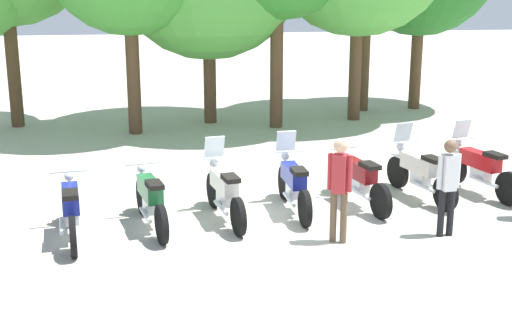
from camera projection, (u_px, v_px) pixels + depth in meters
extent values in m
plane|color=#BCB7A8|center=(260.00, 216.00, 12.48)|extent=(80.00, 80.00, 0.00)
cylinder|color=black|center=(71.00, 205.00, 12.05)|extent=(0.18, 0.65, 0.64)
cylinder|color=black|center=(73.00, 237.00, 10.61)|extent=(0.18, 0.65, 0.64)
cube|color=silver|center=(70.00, 186.00, 11.97)|extent=(0.16, 0.37, 0.04)
cube|color=navy|center=(70.00, 198.00, 11.29)|extent=(0.37, 0.97, 0.30)
cube|color=silver|center=(72.00, 215.00, 11.31)|extent=(0.27, 0.42, 0.24)
cube|color=black|center=(70.00, 194.00, 10.87)|extent=(0.29, 0.47, 0.08)
cylinder|color=silver|center=(70.00, 189.00, 11.89)|extent=(0.08, 0.23, 0.64)
cylinder|color=silver|center=(68.00, 172.00, 11.72)|extent=(0.62, 0.11, 0.04)
sphere|color=silver|center=(69.00, 176.00, 11.87)|extent=(0.18, 0.18, 0.16)
cylinder|color=silver|center=(62.00, 226.00, 11.01)|extent=(0.15, 0.70, 0.07)
cylinder|color=black|center=(142.00, 196.00, 12.53)|extent=(0.23, 0.65, 0.64)
cylinder|color=black|center=(162.00, 224.00, 11.13)|extent=(0.23, 0.65, 0.64)
cube|color=silver|center=(141.00, 178.00, 12.45)|extent=(0.19, 0.38, 0.04)
cube|color=#1E6033|center=(150.00, 189.00, 11.79)|extent=(0.45, 0.98, 0.30)
cube|color=silver|center=(151.00, 205.00, 11.81)|extent=(0.30, 0.44, 0.24)
cube|color=black|center=(155.00, 185.00, 11.38)|extent=(0.32, 0.48, 0.08)
cylinder|color=silver|center=(142.00, 181.00, 12.37)|extent=(0.10, 0.23, 0.64)
cylinder|color=silver|center=(143.00, 164.00, 12.20)|extent=(0.61, 0.16, 0.04)
sphere|color=silver|center=(141.00, 169.00, 12.35)|extent=(0.19, 0.19, 0.16)
cylinder|color=silver|center=(145.00, 215.00, 11.50)|extent=(0.21, 0.70, 0.07)
cylinder|color=black|center=(213.00, 190.00, 12.90)|extent=(0.21, 0.65, 0.64)
cylinder|color=black|center=(238.00, 217.00, 11.48)|extent=(0.21, 0.65, 0.64)
cube|color=silver|center=(213.00, 172.00, 12.82)|extent=(0.18, 0.38, 0.04)
cube|color=silver|center=(224.00, 182.00, 12.15)|extent=(0.42, 0.98, 0.30)
cube|color=silver|center=(225.00, 198.00, 12.17)|extent=(0.29, 0.43, 0.24)
cube|color=black|center=(231.00, 178.00, 11.74)|extent=(0.31, 0.48, 0.08)
cylinder|color=silver|center=(214.00, 175.00, 12.74)|extent=(0.09, 0.23, 0.64)
cylinder|color=silver|center=(215.00, 158.00, 12.57)|extent=(0.62, 0.14, 0.04)
sphere|color=silver|center=(214.00, 163.00, 12.72)|extent=(0.19, 0.19, 0.16)
cylinder|color=silver|center=(221.00, 208.00, 11.86)|extent=(0.19, 0.70, 0.07)
cube|color=silver|center=(214.00, 147.00, 12.58)|extent=(0.38, 0.19, 0.39)
cylinder|color=black|center=(284.00, 183.00, 13.36)|extent=(0.13, 0.64, 0.64)
cylinder|color=black|center=(305.00, 208.00, 11.89)|extent=(0.13, 0.64, 0.64)
cube|color=silver|center=(284.00, 165.00, 13.27)|extent=(0.14, 0.36, 0.04)
cube|color=navy|center=(293.00, 175.00, 12.58)|extent=(0.30, 0.96, 0.30)
cube|color=silver|center=(294.00, 191.00, 12.60)|extent=(0.24, 0.41, 0.24)
cube|color=black|center=(299.00, 171.00, 12.15)|extent=(0.26, 0.45, 0.08)
cylinder|color=silver|center=(285.00, 168.00, 13.19)|extent=(0.06, 0.23, 0.64)
cylinder|color=silver|center=(287.00, 152.00, 13.02)|extent=(0.62, 0.06, 0.04)
sphere|color=silver|center=(285.00, 156.00, 13.17)|extent=(0.17, 0.17, 0.16)
cylinder|color=silver|center=(289.00, 199.00, 12.30)|extent=(0.10, 0.70, 0.07)
cube|color=silver|center=(286.00, 141.00, 13.02)|extent=(0.37, 0.15, 0.39)
cylinder|color=black|center=(340.00, 178.00, 13.67)|extent=(0.23, 0.65, 0.64)
cylinder|color=black|center=(381.00, 201.00, 12.26)|extent=(0.23, 0.65, 0.64)
cube|color=silver|center=(341.00, 161.00, 13.58)|extent=(0.19, 0.38, 0.04)
cube|color=maroon|center=(359.00, 170.00, 12.92)|extent=(0.45, 0.98, 0.30)
cube|color=silver|center=(360.00, 185.00, 12.95)|extent=(0.30, 0.44, 0.24)
cube|color=black|center=(370.00, 165.00, 12.51)|extent=(0.32, 0.48, 0.08)
cylinder|color=silver|center=(343.00, 163.00, 13.51)|extent=(0.10, 0.23, 0.64)
cylinder|color=silver|center=(346.00, 148.00, 13.34)|extent=(0.61, 0.16, 0.04)
sphere|color=silver|center=(342.00, 152.00, 13.49)|extent=(0.19, 0.19, 0.16)
cylinder|color=silver|center=(360.00, 193.00, 12.64)|extent=(0.21, 0.70, 0.07)
cylinder|color=black|center=(398.00, 172.00, 14.08)|extent=(0.25, 0.65, 0.64)
cylinder|color=black|center=(445.00, 194.00, 12.69)|extent=(0.25, 0.65, 0.64)
cube|color=silver|center=(398.00, 156.00, 13.99)|extent=(0.20, 0.38, 0.04)
cube|color=silver|center=(420.00, 164.00, 13.34)|extent=(0.48, 0.98, 0.30)
cube|color=silver|center=(420.00, 178.00, 13.36)|extent=(0.31, 0.44, 0.24)
cube|color=black|center=(433.00, 159.00, 12.93)|extent=(0.34, 0.48, 0.08)
cylinder|color=silver|center=(401.00, 158.00, 13.92)|extent=(0.10, 0.23, 0.64)
cylinder|color=silver|center=(404.00, 142.00, 13.75)|extent=(0.61, 0.18, 0.04)
sphere|color=silver|center=(400.00, 147.00, 13.90)|extent=(0.19, 0.19, 0.16)
cylinder|color=silver|center=(423.00, 186.00, 13.05)|extent=(0.23, 0.70, 0.07)
cube|color=silver|center=(403.00, 132.00, 13.75)|extent=(0.38, 0.21, 0.39)
cylinder|color=black|center=(455.00, 168.00, 14.36)|extent=(0.26, 0.64, 0.64)
cylinder|color=black|center=(509.00, 189.00, 12.98)|extent=(0.26, 0.64, 0.64)
cube|color=silver|center=(456.00, 152.00, 14.28)|extent=(0.21, 0.38, 0.04)
cube|color=red|center=(480.00, 160.00, 13.63)|extent=(0.49, 0.98, 0.30)
cube|color=silver|center=(481.00, 174.00, 13.65)|extent=(0.31, 0.44, 0.24)
cube|color=black|center=(495.00, 155.00, 13.22)|extent=(0.34, 0.49, 0.08)
cylinder|color=silver|center=(459.00, 154.00, 14.20)|extent=(0.10, 0.23, 0.64)
cylinder|color=silver|center=(463.00, 139.00, 14.04)|extent=(0.61, 0.19, 0.04)
sphere|color=silver|center=(458.00, 143.00, 14.18)|extent=(0.19, 0.19, 0.16)
cylinder|color=silver|center=(484.00, 182.00, 13.34)|extent=(0.24, 0.70, 0.07)
cube|color=silver|center=(462.00, 129.00, 14.04)|extent=(0.38, 0.22, 0.39)
cylinder|color=brown|center=(344.00, 218.00, 11.13)|extent=(0.15, 0.15, 0.83)
cylinder|color=brown|center=(333.00, 217.00, 11.20)|extent=(0.15, 0.15, 0.83)
cube|color=#B22D33|center=(340.00, 174.00, 10.98)|extent=(0.29, 0.28, 0.62)
cylinder|color=#B22D33|center=(350.00, 174.00, 10.92)|extent=(0.11, 0.11, 0.59)
cylinder|color=#B22D33|center=(330.00, 172.00, 11.03)|extent=(0.11, 0.11, 0.59)
sphere|color=#DBAD89|center=(341.00, 145.00, 10.86)|extent=(0.31, 0.31, 0.23)
cylinder|color=black|center=(451.00, 213.00, 11.46)|extent=(0.12, 0.12, 0.79)
cylinder|color=black|center=(441.00, 213.00, 11.42)|extent=(0.12, 0.12, 0.79)
cube|color=silver|center=(449.00, 172.00, 11.26)|extent=(0.24, 0.22, 0.59)
cylinder|color=silver|center=(458.00, 171.00, 11.30)|extent=(0.09, 0.09, 0.56)
cylinder|color=silver|center=(440.00, 172.00, 11.22)|extent=(0.09, 0.09, 0.56)
sphere|color=brown|center=(451.00, 146.00, 11.15)|extent=(0.23, 0.23, 0.21)
cylinder|color=brown|center=(13.00, 63.00, 19.40)|extent=(0.36, 0.36, 3.55)
cylinder|color=brown|center=(133.00, 73.00, 18.56)|extent=(0.36, 0.36, 3.27)
cylinder|color=brown|center=(210.00, 77.00, 20.05)|extent=(0.36, 0.36, 2.64)
cylinder|color=brown|center=(277.00, 61.00, 19.31)|extent=(0.36, 0.36, 3.70)
cylinder|color=brown|center=(355.00, 65.00, 20.39)|extent=(0.36, 0.36, 3.23)
cylinder|color=brown|center=(364.00, 60.00, 21.79)|extent=(0.36, 0.36, 3.18)
cylinder|color=brown|center=(416.00, 61.00, 22.16)|extent=(0.36, 0.36, 3.00)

